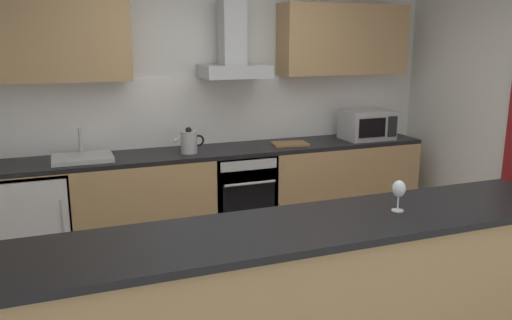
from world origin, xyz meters
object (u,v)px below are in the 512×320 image
refrigerator (35,219)px  chopping_board (290,144)px  microwave (367,125)px  range_hood (233,53)px  sink (82,157)px  oven (239,193)px  kettle (189,142)px  wine_glass (399,190)px

refrigerator → chopping_board: size_ratio=2.50×
chopping_board → microwave: bearing=-0.3°
range_hood → refrigerator: bearing=-175.9°
chopping_board → sink: bearing=179.0°
refrigerator → sink: (0.42, 0.01, 0.50)m
oven → chopping_board: chopping_board is taller
microwave → chopping_board: microwave is taller
kettle → wine_glass: size_ratio=1.62×
chopping_board → range_hood: bearing=163.8°
microwave → wine_glass: (-1.25, -2.24, 0.04)m
range_hood → wine_glass: bearing=-86.2°
oven → chopping_board: size_ratio=2.35×
sink → chopping_board: 1.94m
microwave → kettle: (-1.89, -0.01, -0.04)m
oven → microwave: 1.52m
sink → kettle: size_ratio=1.73×
microwave → range_hood: size_ratio=0.69×
oven → sink: sink is taller
range_hood → chopping_board: range_hood is taller
oven → wine_glass: 2.36m
microwave → wine_glass: microwave is taller
kettle → chopping_board: bearing=0.6°
microwave → chopping_board: (-0.88, 0.00, -0.14)m
oven → microwave: size_ratio=1.60×
oven → microwave: microwave is taller
oven → kettle: 0.73m
refrigerator → kettle: kettle is taller
refrigerator → sink: bearing=1.9°
oven → kettle: size_ratio=2.77×
refrigerator → wine_glass: wine_glass is taller
refrigerator → range_hood: range_hood is taller
refrigerator → range_hood: 2.29m
kettle → range_hood: 0.94m
microwave → kettle: microwave is taller
microwave → chopping_board: 0.89m
microwave → sink: size_ratio=1.00×
microwave → sink: microwave is taller
chopping_board → refrigerator: bearing=179.5°
microwave → range_hood: bearing=173.6°
sink → chopping_board: (1.94, -0.03, -0.02)m
microwave → range_hood: (-1.41, 0.16, 0.74)m
oven → chopping_board: (0.53, -0.02, 0.45)m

